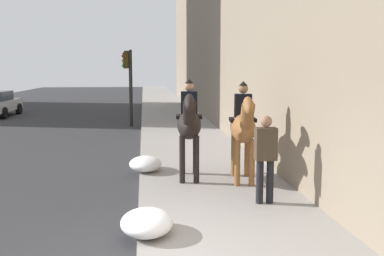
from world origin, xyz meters
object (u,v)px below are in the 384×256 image
object	(u,v)px
mounted_horse_far	(243,126)
traffic_light_far_curb	(128,77)
traffic_light_near_curb	(129,75)
pedestrian_greeting	(265,153)
mounted_horse_near	(189,123)

from	to	relation	value
mounted_horse_far	traffic_light_far_curb	bearing A→B (deg)	-158.44
mounted_horse_far	traffic_light_near_curb	bearing A→B (deg)	-159.06
pedestrian_greeting	traffic_light_near_curb	size ratio (longest dim) A/B	0.48
mounted_horse_far	mounted_horse_near	bearing A→B (deg)	-100.96
mounted_horse_near	pedestrian_greeting	bearing A→B (deg)	36.97
mounted_horse_near	traffic_light_near_curb	xyz separation A→B (m)	(11.00, 1.71, 0.97)
pedestrian_greeting	mounted_horse_far	bearing A→B (deg)	3.59
mounted_horse_far	traffic_light_far_curb	world-z (taller)	traffic_light_far_curb
mounted_horse_near	traffic_light_near_curb	world-z (taller)	traffic_light_near_curb
pedestrian_greeting	traffic_light_far_curb	bearing A→B (deg)	14.91
mounted_horse_far	pedestrian_greeting	size ratio (longest dim) A/B	1.35
pedestrian_greeting	traffic_light_near_curb	world-z (taller)	traffic_light_near_curb
mounted_horse_far	traffic_light_near_curb	distance (m)	11.79
mounted_horse_far	traffic_light_near_curb	world-z (taller)	traffic_light_near_curb
pedestrian_greeting	traffic_light_near_curb	xyz separation A→B (m)	(13.04, 2.96, 1.31)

